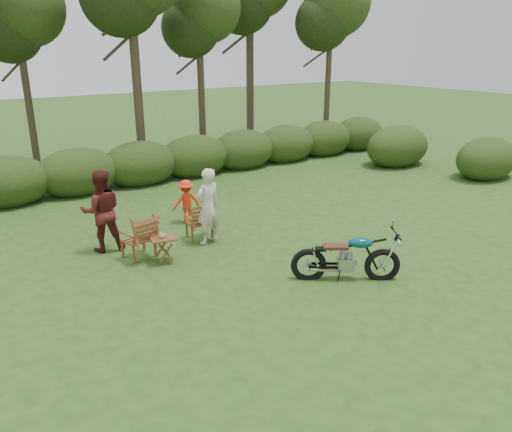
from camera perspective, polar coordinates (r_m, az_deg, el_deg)
ground at (r=9.63m, az=8.12°, el=-7.93°), size 80.00×80.00×0.00m
tree_line at (r=17.20m, az=-13.30°, el=16.83°), size 22.52×11.62×8.14m
motorcycle at (r=9.96m, az=10.08°, el=-7.07°), size 2.06×1.77×1.14m
lawn_chair_right at (r=11.84m, az=-6.45°, el=-2.54°), size 0.72×0.72×0.90m
lawn_chair_left at (r=11.03m, az=-13.14°, el=-4.61°), size 0.78×0.78×0.97m
side_table at (r=10.58m, az=-10.46°, el=-3.82°), size 0.62×0.56×0.56m
cup at (r=10.44m, az=-10.69°, el=-2.18°), size 0.18×0.18×0.11m
adult_a at (r=11.57m, az=-5.39°, el=-3.04°), size 0.71×0.53×1.76m
adult_b at (r=11.62m, az=-16.78°, el=-3.70°), size 1.03×0.89×1.82m
child at (r=12.94m, az=-7.86°, el=-0.69°), size 0.76×0.49×1.12m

